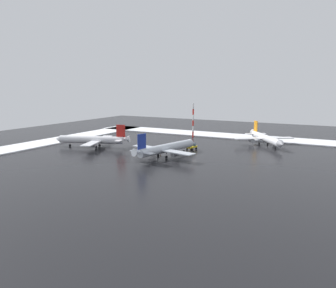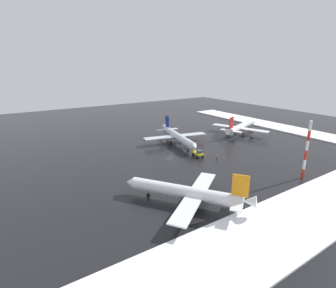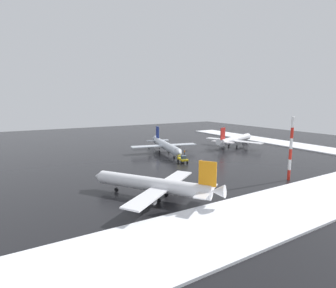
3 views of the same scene
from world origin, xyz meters
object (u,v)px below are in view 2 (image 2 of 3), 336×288
airplane_foreground_jet (241,127)px  ground_crew_beside_wing (196,143)px  ground_crew_mid_apron (217,157)px  airplane_distant_tail (177,137)px  airplane_far_rear (188,193)px  pushback_tug (198,153)px  antenna_mast (306,150)px

airplane_foreground_jet → ground_crew_beside_wing: 29.29m
airplane_foreground_jet → ground_crew_mid_apron: bearing=-169.8°
ground_crew_mid_apron → ground_crew_beside_wing: bearing=138.1°
airplane_distant_tail → ground_crew_mid_apron: airplane_distant_tail is taller
airplane_far_rear → airplane_foreground_jet: (59.32, 37.28, 0.08)m
airplane_distant_tail → ground_crew_mid_apron: bearing=14.7°
airplane_foreground_jet → pushback_tug: size_ratio=6.06×
airplane_distant_tail → ground_crew_mid_apron: size_ratio=18.05×
airplane_distant_tail → ground_crew_mid_apron: 21.47m
airplane_foreground_jet → pushback_tug: airplane_foreground_jet is taller
pushback_tug → airplane_foreground_jet: bearing=122.6°
airplane_far_rear → pushback_tug: (22.50, 23.28, -1.69)m
airplane_distant_tail → airplane_foreground_jet: size_ratio=1.03×
ground_crew_beside_wing → airplane_foreground_jet: bearing=-116.4°
airplane_foreground_jet → antenna_mast: 49.78m
airplane_far_rear → ground_crew_beside_wing: airplane_far_rear is taller
airplane_far_rear → antenna_mast: antenna_mast is taller
airplane_far_rear → ground_crew_mid_apron: airplane_far_rear is taller
airplane_foreground_jet → ground_crew_mid_apron: airplane_foreground_jet is taller
airplane_distant_tail → pushback_tug: (-2.64, -15.96, -1.77)m
airplane_distant_tail → ground_crew_beside_wing: (5.15, -5.28, -2.08)m
pushback_tug → antenna_mast: size_ratio=0.31×
airplane_distant_tail → ground_crew_beside_wing: bearing=56.8°
airplane_foreground_jet → ground_crew_beside_wing: bearing=166.6°
airplane_foreground_jet → pushback_tug: bearing=-179.1°
ground_crew_beside_wing → ground_crew_mid_apron: size_ratio=1.00×
airplane_distant_tail → pushback_tug: airplane_distant_tail is taller
airplane_foreground_jet → ground_crew_beside_wing: (-29.02, -3.33, -2.08)m
airplane_far_rear → pushback_tug: airplane_far_rear is taller
pushback_tug → ground_crew_mid_apron: (3.46, -5.39, -0.31)m
airplane_far_rear → ground_crew_mid_apron: (25.96, 17.88, -2.00)m
airplane_distant_tail → pushback_tug: size_ratio=6.23×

